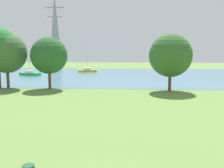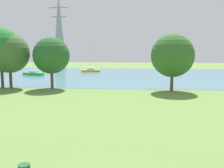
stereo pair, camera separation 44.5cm
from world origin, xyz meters
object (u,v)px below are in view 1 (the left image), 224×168
at_px(tree_east_near, 49,56).
at_px(electricity_pylon, 55,30).
at_px(sailboat_yellow, 87,70).
at_px(tree_mid_shore, 170,56).
at_px(sailboat_green, 30,73).
at_px(tree_east_far, 7,53).

distance_m(tree_east_near, electricity_pylon, 52.04).
bearing_deg(sailboat_yellow, tree_east_near, -92.42).
xyz_separation_m(tree_east_near, tree_mid_shore, (17.75, -0.99, 0.06)).
xyz_separation_m(tree_mid_shore, electricity_pylon, (-30.75, 50.88, 7.04)).
bearing_deg(tree_east_near, sailboat_yellow, 87.58).
relative_size(sailboat_yellow, tree_mid_shore, 0.98).
distance_m(sailboat_green, tree_east_near, 21.90).
relative_size(sailboat_green, tree_east_near, 0.86).
bearing_deg(tree_east_far, tree_mid_shore, -2.15).
relative_size(tree_east_near, tree_mid_shore, 0.96).
relative_size(sailboat_yellow, electricity_pylon, 0.33).
distance_m(sailboat_yellow, electricity_pylon, 28.58).
bearing_deg(electricity_pylon, tree_mid_shore, -58.85).
bearing_deg(tree_mid_shore, sailboat_green, 144.76).
xyz_separation_m(sailboat_green, tree_mid_shore, (28.02, -19.79, 4.59)).
distance_m(sailboat_yellow, tree_east_near, 28.35).
xyz_separation_m(tree_east_far, tree_mid_shore, (24.21, -0.91, -0.30)).
relative_size(sailboat_green, tree_mid_shore, 0.82).
xyz_separation_m(tree_east_near, electricity_pylon, (-13.00, 49.89, 7.10)).
bearing_deg(sailboat_green, tree_east_far, -78.60).
bearing_deg(tree_east_near, tree_east_far, -179.29).
bearing_deg(electricity_pylon, tree_east_near, -75.39).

